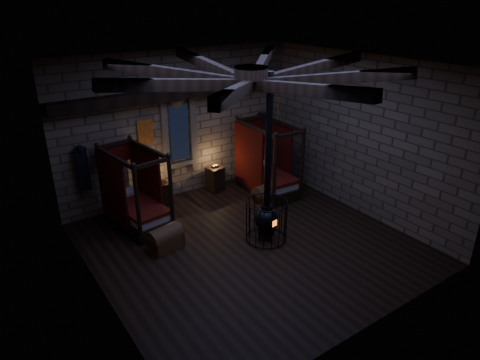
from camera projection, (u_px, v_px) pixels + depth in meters
room at (248, 87)px, 8.88m from camera, size 7.02×7.02×4.29m
bed_left at (136, 206)px, 11.01m from camera, size 1.26×2.05×2.02m
bed_right at (266, 175)px, 12.86m from camera, size 1.15×2.07×2.11m
trunk_left at (165, 239)px, 10.02m from camera, size 0.87×0.65×0.58m
trunk_right at (267, 195)px, 12.20m from camera, size 0.87×0.61×0.59m
nightstand_left at (161, 194)px, 12.01m from camera, size 0.48×0.47×0.85m
nightstand_right at (215, 179)px, 12.94m from camera, size 0.54×0.53×0.83m
stove at (266, 217)px, 10.24m from camera, size 1.00×1.00×4.05m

